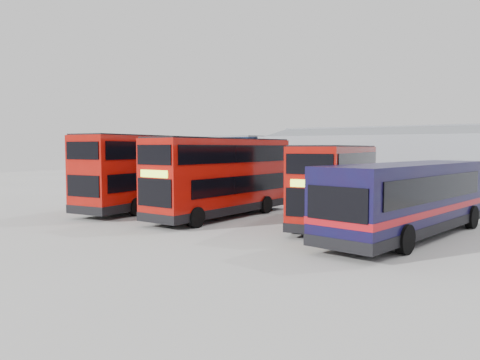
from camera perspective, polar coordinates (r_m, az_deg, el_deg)
ground_plane at (r=24.72m, az=-0.58°, el=-5.49°), size 120.00×120.00×0.00m
office_block at (r=47.17m, az=-2.67°, el=2.18°), size 12.30×8.32×5.12m
maintenance_shed at (r=40.71m, az=25.24°, el=1.55°), size 30.50×12.00×5.89m
double_decker_left at (r=31.27m, az=-10.99°, el=0.88°), size 3.76×11.65×4.84m
double_decker_centre at (r=27.29m, az=-2.14°, el=0.26°), size 3.23×11.02×4.61m
double_decker_right at (r=25.07m, az=11.72°, el=-0.65°), size 3.63×10.07×4.17m
single_decker_blue at (r=22.50m, az=19.96°, el=-2.38°), size 4.99×12.67×3.36m
panel_van at (r=46.10m, az=-9.02°, el=0.49°), size 2.94×5.57×2.32m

